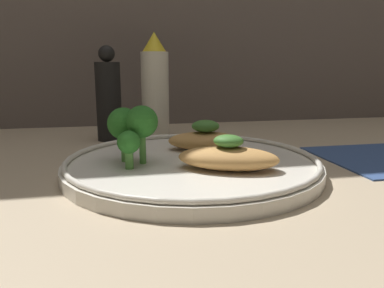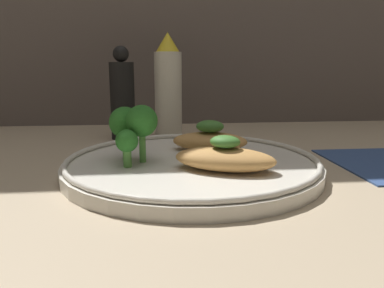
{
  "view_description": "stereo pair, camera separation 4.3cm",
  "coord_description": "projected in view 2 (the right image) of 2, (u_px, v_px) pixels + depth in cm",
  "views": [
    {
      "loc": [
        -8.5,
        -41.48,
        12.34
      ],
      "look_at": [
        0.0,
        0.0,
        3.4
      ],
      "focal_mm": 35.0,
      "sensor_mm": 36.0,
      "label": 1
    },
    {
      "loc": [
        -4.23,
        -42.13,
        12.34
      ],
      "look_at": [
        0.0,
        0.0,
        3.4
      ],
      "focal_mm": 35.0,
      "sensor_mm": 36.0,
      "label": 2
    }
  ],
  "objects": [
    {
      "name": "sauce_bottle",
      "position": [
        168.0,
        89.0,
        0.63
      ],
      "size": [
        4.61,
        4.61,
        17.69
      ],
      "color": "silver",
      "rests_on": "ground_plane"
    },
    {
      "name": "broccoli_bunch",
      "position": [
        132.0,
        126.0,
        0.42
      ],
      "size": [
        5.65,
        6.44,
        6.6
      ],
      "color": "#569942",
      "rests_on": "plate"
    },
    {
      "name": "grilled_meat_front",
      "position": [
        225.0,
        158.0,
        0.39
      ],
      "size": [
        11.95,
        8.85,
        3.77
      ],
      "color": "tan",
      "rests_on": "plate"
    },
    {
      "name": "plate",
      "position": [
        192.0,
        164.0,
        0.44
      ],
      "size": [
        29.69,
        29.69,
        2.0
      ],
      "color": "silver",
      "rests_on": "ground_plane"
    },
    {
      "name": "grilled_meat_middle",
      "position": [
        210.0,
        139.0,
        0.49
      ],
      "size": [
        10.67,
        7.19,
        3.97
      ],
      "color": "tan",
      "rests_on": "plate"
    },
    {
      "name": "pepper_grinder",
      "position": [
        122.0,
        97.0,
        0.63
      ],
      "size": [
        4.08,
        4.08,
        15.5
      ],
      "color": "black",
      "rests_on": "ground_plane"
    },
    {
      "name": "ground_plane",
      "position": [
        192.0,
        176.0,
        0.44
      ],
      "size": [
        180.0,
        180.0,
        1.0
      ],
      "primitive_type": "cube",
      "color": "tan"
    }
  ]
}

